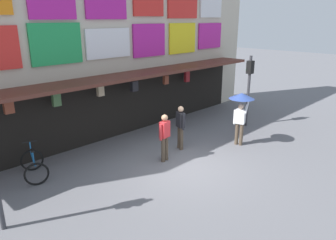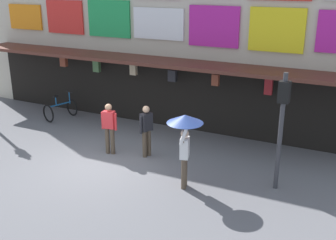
% 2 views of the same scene
% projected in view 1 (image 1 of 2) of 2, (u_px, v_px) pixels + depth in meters
% --- Properties ---
extents(ground_plane, '(80.00, 80.00, 0.00)m').
position_uv_depth(ground_plane, '(184.00, 166.00, 10.71)').
color(ground_plane, slate).
extents(shopfront, '(18.00, 2.60, 8.00)m').
position_uv_depth(shopfront, '(99.00, 39.00, 12.56)').
color(shopfront, beige).
rests_on(shopfront, ground).
extents(traffic_light_far, '(0.28, 0.33, 3.20)m').
position_uv_depth(traffic_light_far, '(249.00, 80.00, 14.12)').
color(traffic_light_far, '#38383D').
rests_on(traffic_light_far, ground).
extents(bicycle_parked, '(1.02, 1.32, 1.05)m').
position_uv_depth(bicycle_parked, '(34.00, 166.00, 9.86)').
color(bicycle_parked, black).
rests_on(bicycle_parked, ground).
extents(pedestrian_in_blue, '(0.33, 0.50, 1.68)m').
position_uv_depth(pedestrian_in_blue, '(180.00, 125.00, 11.86)').
color(pedestrian_in_blue, brown).
rests_on(pedestrian_in_blue, ground).
extents(pedestrian_with_umbrella, '(0.96, 0.96, 2.08)m').
position_uv_depth(pedestrian_with_umbrella, '(241.00, 104.00, 12.04)').
color(pedestrian_with_umbrella, brown).
rests_on(pedestrian_with_umbrella, ground).
extents(pedestrian_in_green, '(0.52, 0.27, 1.68)m').
position_uv_depth(pedestrian_in_green, '(165.00, 135.00, 10.85)').
color(pedestrian_in_green, brown).
rests_on(pedestrian_in_green, ground).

